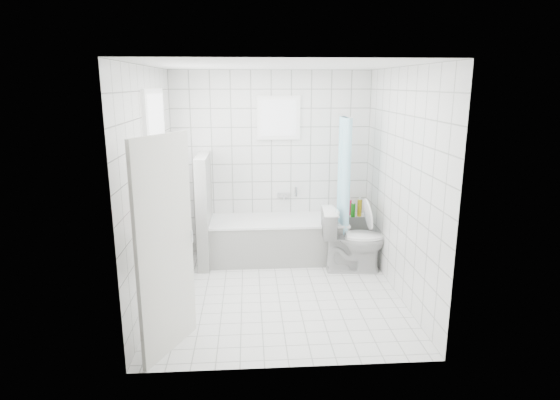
{
  "coord_description": "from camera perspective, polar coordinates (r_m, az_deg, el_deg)",
  "views": [
    {
      "loc": [
        -0.33,
        -5.1,
        2.41
      ],
      "look_at": [
        0.04,
        0.35,
        1.05
      ],
      "focal_mm": 30.0,
      "sensor_mm": 36.0,
      "label": 1
    }
  ],
  "objects": [
    {
      "name": "tiled_ledge",
      "position": [
        6.99,
        8.96,
        -3.98
      ],
      "size": [
        0.4,
        0.24,
        0.55
      ],
      "primitive_type": "cube",
      "color": "white",
      "rests_on": "ground"
    },
    {
      "name": "curtain_rod",
      "position": [
        6.35,
        7.85,
        10.14
      ],
      "size": [
        0.02,
        0.8,
        0.02
      ],
      "primitive_type": "cylinder",
      "rotation": [
        1.57,
        0.0,
        0.0
      ],
      "color": "silver",
      "rests_on": "wall_back"
    },
    {
      "name": "wall_left",
      "position": [
        5.33,
        -15.42,
        1.45
      ],
      "size": [
        0.02,
        3.0,
        2.6
      ],
      "primitive_type": "cube",
      "color": "white",
      "rests_on": "ground"
    },
    {
      "name": "bathtub",
      "position": [
        6.59,
        -0.23,
        -4.79
      ],
      "size": [
        1.88,
        0.77,
        0.58
      ],
      "color": "white",
      "rests_on": "ground"
    },
    {
      "name": "window_sill",
      "position": [
        5.71,
        -13.67,
        -2.19
      ],
      "size": [
        0.18,
        1.02,
        0.08
      ],
      "primitive_type": "cube",
      "color": "white",
      "rests_on": "wall_left"
    },
    {
      "name": "door",
      "position": [
        4.29,
        -13.78,
        -5.63
      ],
      "size": [
        0.39,
        0.74,
        2.0
      ],
      "primitive_type": "cube",
      "rotation": [
        0.0,
        0.0,
        -0.45
      ],
      "color": "silver",
      "rests_on": "ground"
    },
    {
      "name": "window_left",
      "position": [
        5.56,
        -14.56,
        5.15
      ],
      "size": [
        0.01,
        0.9,
        1.4
      ],
      "primitive_type": "cube",
      "color": "white",
      "rests_on": "wall_left"
    },
    {
      "name": "wall_front",
      "position": [
        3.78,
        1.24,
        -3.08
      ],
      "size": [
        2.8,
        0.02,
        2.6
      ],
      "primitive_type": "cube",
      "color": "white",
      "rests_on": "ground"
    },
    {
      "name": "sill_bottles",
      "position": [
        5.59,
        -13.79,
        -0.62
      ],
      "size": [
        0.17,
        0.73,
        0.32
      ],
      "color": "white",
      "rests_on": "window_sill"
    },
    {
      "name": "tub_faucet",
      "position": [
        6.76,
        0.43,
        0.64
      ],
      "size": [
        0.18,
        0.06,
        0.06
      ],
      "primitive_type": "cube",
      "color": "silver",
      "rests_on": "wall_back"
    },
    {
      "name": "ledge_bottles",
      "position": [
        6.84,
        9.03,
        -1.03
      ],
      "size": [
        0.19,
        0.17,
        0.25
      ],
      "color": "#168516",
      "rests_on": "tiled_ledge"
    },
    {
      "name": "ground",
      "position": [
        5.65,
        -0.21,
        -11.26
      ],
      "size": [
        3.0,
        3.0,
        0.0
      ],
      "primitive_type": "plane",
      "color": "white",
      "rests_on": "ground"
    },
    {
      "name": "partition_wall",
      "position": [
        6.43,
        -9.2,
        -1.18
      ],
      "size": [
        0.15,
        0.85,
        1.5
      ],
      "primitive_type": "cube",
      "color": "white",
      "rests_on": "ground"
    },
    {
      "name": "ceiling",
      "position": [
        5.12,
        -0.23,
        16.1
      ],
      "size": [
        3.0,
        3.0,
        0.0
      ],
      "primitive_type": "plane",
      "rotation": [
        3.14,
        0.0,
        0.0
      ],
      "color": "white",
      "rests_on": "ground"
    },
    {
      "name": "window_back",
      "position": [
        6.59,
        -0.17,
        9.97
      ],
      "size": [
        0.5,
        0.01,
        0.5
      ],
      "primitive_type": "cube",
      "color": "white",
      "rests_on": "wall_back"
    },
    {
      "name": "wall_right",
      "position": [
        5.5,
        14.5,
        1.88
      ],
      "size": [
        0.02,
        3.0,
        2.6
      ],
      "primitive_type": "cube",
      "color": "white",
      "rests_on": "ground"
    },
    {
      "name": "wall_back",
      "position": [
        6.7,
        -1.04,
        4.44
      ],
      "size": [
        2.8,
        0.02,
        2.6
      ],
      "primitive_type": "cube",
      "color": "white",
      "rests_on": "ground"
    },
    {
      "name": "toilet",
      "position": [
        6.24,
        8.92,
        -4.79
      ],
      "size": [
        0.86,
        0.53,
        0.85
      ],
      "primitive_type": "imported",
      "rotation": [
        0.0,
        0.0,
        1.5
      ],
      "color": "silver",
      "rests_on": "ground"
    },
    {
      "name": "shower_curtain",
      "position": [
        6.34,
        7.82,
        1.92
      ],
      "size": [
        0.14,
        0.48,
        1.78
      ],
      "primitive_type": null,
      "color": "#4DC1E1",
      "rests_on": "curtain_rod"
    }
  ]
}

